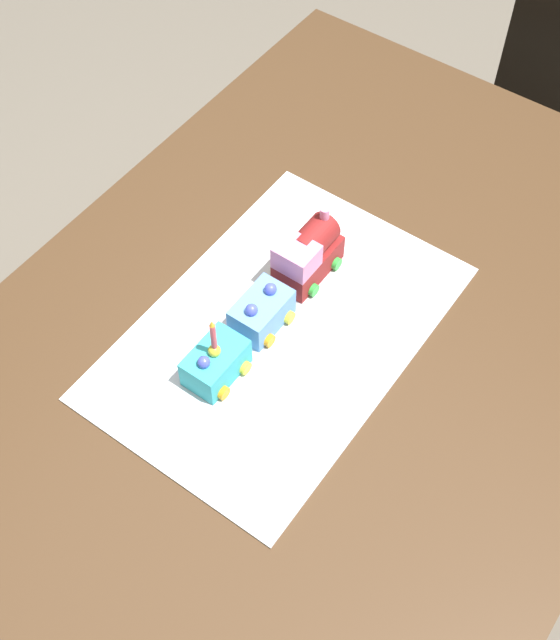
{
  "coord_description": "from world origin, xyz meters",
  "views": [
    {
      "loc": [
        0.68,
        0.39,
        1.86
      ],
      "look_at": [
        0.05,
        -0.06,
        0.77
      ],
      "focal_mm": 47.48,
      "sensor_mm": 36.0,
      "label": 1
    }
  ],
  "objects": [
    {
      "name": "ground_plane",
      "position": [
        0.0,
        0.0,
        0.0
      ],
      "size": [
        8.0,
        8.0,
        0.0
      ],
      "primitive_type": "plane",
      "color": "#6B6054"
    },
    {
      "name": "dining_table",
      "position": [
        0.0,
        0.0,
        0.63
      ],
      "size": [
        1.4,
        1.0,
        0.74
      ],
      "color": "#4C331E",
      "rests_on": "ground"
    },
    {
      "name": "cake_board",
      "position": [
        0.05,
        -0.06,
        0.74
      ],
      "size": [
        0.6,
        0.4,
        0.0
      ],
      "primitive_type": "cube",
      "color": "silver",
      "rests_on": "dining_table"
    },
    {
      "name": "cake_locomotive",
      "position": [
        -0.08,
        -0.09,
        0.79
      ],
      "size": [
        0.14,
        0.08,
        0.12
      ],
      "color": "maroon",
      "rests_on": "cake_board"
    },
    {
      "name": "cake_car_gondola_sky_blue",
      "position": [
        0.05,
        -0.09,
        0.77
      ],
      "size": [
        0.1,
        0.08,
        0.07
      ],
      "color": "#669EEA",
      "rests_on": "cake_board"
    },
    {
      "name": "cake_car_tanker_turquoise",
      "position": [
        0.17,
        -0.09,
        0.77
      ],
      "size": [
        0.1,
        0.08,
        0.07
      ],
      "color": "#38B7C6",
      "rests_on": "cake_board"
    },
    {
      "name": "birthday_candle",
      "position": [
        0.17,
        -0.09,
        0.85
      ],
      "size": [
        0.01,
        0.01,
        0.07
      ],
      "color": "#F24C59",
      "rests_on": "cake_car_tanker_turquoise"
    }
  ]
}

